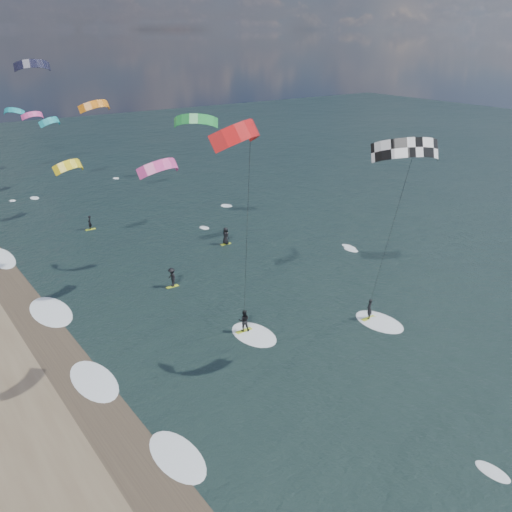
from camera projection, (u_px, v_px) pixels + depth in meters
ground at (402, 444)px, 30.04m from camera, size 260.00×260.00×0.00m
wet_sand_strip at (113, 428)px, 31.22m from camera, size 3.00×240.00×0.00m
kitesurfer_near_a at (405, 194)px, 33.49m from camera, size 7.72×8.97×15.35m
kitesurfer_near_b at (250, 207)px, 32.78m from camera, size 7.08×8.87×16.50m
far_kitesurfers at (179, 252)px, 53.54m from camera, size 10.78×19.43×1.79m
bg_kite_field at (53, 109)px, 67.11m from camera, size 12.31×71.50×10.18m
shoreline_surf at (102, 380)px, 35.47m from camera, size 2.40×79.40×0.11m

